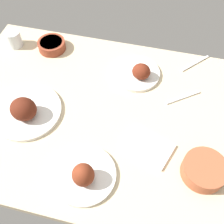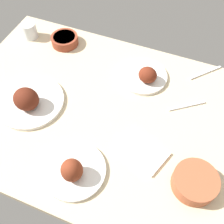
% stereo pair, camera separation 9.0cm
% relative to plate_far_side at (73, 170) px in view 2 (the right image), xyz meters
% --- Properties ---
extents(dining_table, '(1.40, 0.90, 0.04)m').
position_rel_plate_far_side_xyz_m(dining_table, '(0.03, 0.29, -0.05)').
color(dining_table, '#C6B28E').
rests_on(dining_table, ground).
extents(plate_far_side, '(0.23, 0.23, 0.11)m').
position_rel_plate_far_side_xyz_m(plate_far_side, '(0.00, 0.00, 0.00)').
color(plate_far_side, silver).
rests_on(plate_far_side, dining_table).
extents(plate_center_main, '(0.29, 0.29, 0.11)m').
position_rel_plate_far_side_xyz_m(plate_center_main, '(-0.32, 0.21, 0.00)').
color(plate_center_main, silver).
rests_on(plate_center_main, dining_table).
extents(plate_near_viewer, '(0.22, 0.22, 0.09)m').
position_rel_plate_far_side_xyz_m(plate_near_viewer, '(0.10, 0.53, -0.01)').
color(plate_near_viewer, silver).
rests_on(plate_near_viewer, dining_table).
extents(bowl_soup, '(0.16, 0.16, 0.06)m').
position_rel_plate_far_side_xyz_m(bowl_soup, '(0.41, 0.12, 0.00)').
color(bowl_soup, '#A35133').
rests_on(bowl_soup, dining_table).
extents(bowl_potatoes, '(0.14, 0.14, 0.05)m').
position_rel_plate_far_side_xyz_m(bowl_potatoes, '(-0.36, 0.61, -0.00)').
color(bowl_potatoes, brown).
rests_on(bowl_potatoes, dining_table).
extents(water_tumbler, '(0.07, 0.07, 0.08)m').
position_rel_plate_far_side_xyz_m(water_tumbler, '(-0.55, 0.60, 0.01)').
color(water_tumbler, silver).
rests_on(water_tumbler, dining_table).
extents(folded_napkin, '(0.20, 0.17, 0.01)m').
position_rel_plate_far_side_xyz_m(folded_napkin, '(0.21, 0.18, -0.02)').
color(folded_napkin, white).
rests_on(folded_napkin, dining_table).
extents(fork_loose, '(0.12, 0.14, 0.01)m').
position_rel_plate_far_side_xyz_m(fork_loose, '(0.35, 0.68, -0.03)').
color(fork_loose, silver).
rests_on(fork_loose, dining_table).
extents(spoon_loose, '(0.14, 0.11, 0.01)m').
position_rel_plate_far_side_xyz_m(spoon_loose, '(0.31, 0.45, -0.03)').
color(spoon_loose, silver).
rests_on(spoon_loose, dining_table).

